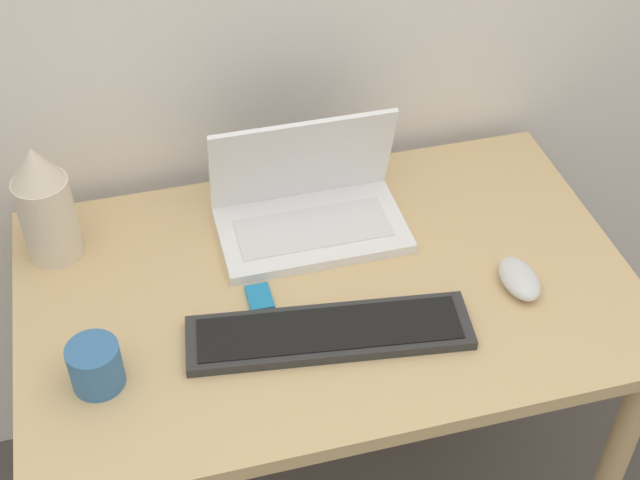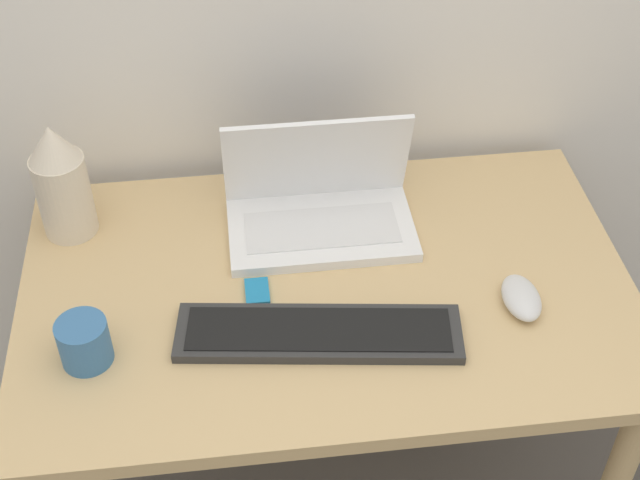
# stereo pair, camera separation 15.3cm
# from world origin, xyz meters

# --- Properties ---
(desk) EXTENTS (1.09, 0.69, 0.74)m
(desk) POSITION_xyz_m (0.00, 0.34, 0.63)
(desk) COLOR tan
(desk) RESTS_ON ground_plane
(laptop) EXTENTS (0.35, 0.21, 0.22)m
(laptop) POSITION_xyz_m (0.01, 0.51, 0.79)
(laptop) COLOR white
(laptop) RESTS_ON desk
(keyboard) EXTENTS (0.49, 0.18, 0.02)m
(keyboard) POSITION_xyz_m (-0.03, 0.22, 0.75)
(keyboard) COLOR #2D2D2D
(keyboard) RESTS_ON desk
(mouse) EXTENTS (0.06, 0.11, 0.04)m
(mouse) POSITION_xyz_m (0.33, 0.25, 0.76)
(mouse) COLOR silver
(mouse) RESTS_ON desk
(vase) EXTENTS (0.10, 0.10, 0.24)m
(vase) POSITION_xyz_m (-0.46, 0.55, 0.85)
(vase) COLOR beige
(vase) RESTS_ON desk
(mp3_player) EXTENTS (0.04, 0.06, 0.01)m
(mp3_player) POSITION_xyz_m (-0.13, 0.33, 0.74)
(mp3_player) COLOR #1E7FB7
(mp3_player) RESTS_ON desk
(mug) EXTENTS (0.08, 0.08, 0.08)m
(mug) POSITION_xyz_m (-0.41, 0.22, 0.78)
(mug) COLOR teal
(mug) RESTS_ON desk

